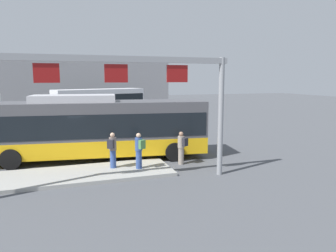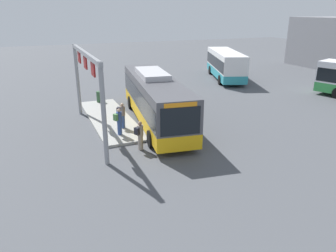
{
  "view_description": "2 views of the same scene",
  "coord_description": "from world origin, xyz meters",
  "px_view_note": "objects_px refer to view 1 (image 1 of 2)",
  "views": [
    {
      "loc": [
        -1.5,
        -16.84,
        4.32
      ],
      "look_at": [
        4.03,
        -0.57,
        1.69
      ],
      "focal_mm": 33.59,
      "sensor_mm": 36.0,
      "label": 1
    },
    {
      "loc": [
        19.88,
        -7.35,
        7.34
      ],
      "look_at": [
        4.06,
        -0.74,
        1.16
      ],
      "focal_mm": 34.07,
      "sensor_mm": 36.0,
      "label": 2
    }
  ],
  "objects_px": {
    "person_waiting_near": "(139,150)",
    "bus_main": "(92,126)",
    "bus_background_right": "(100,101)",
    "person_boarding": "(182,147)",
    "person_waiting_mid": "(113,149)"
  },
  "relations": [
    {
      "from": "person_boarding",
      "to": "person_waiting_mid",
      "type": "height_order",
      "value": "person_waiting_mid"
    },
    {
      "from": "bus_background_right",
      "to": "person_boarding",
      "type": "distance_m",
      "value": 21.89
    },
    {
      "from": "person_waiting_near",
      "to": "person_waiting_mid",
      "type": "xyz_separation_m",
      "value": [
        -1.14,
        0.5,
        0.0
      ]
    },
    {
      "from": "person_boarding",
      "to": "person_waiting_mid",
      "type": "distance_m",
      "value": 3.47
    },
    {
      "from": "bus_background_right",
      "to": "person_waiting_mid",
      "type": "xyz_separation_m",
      "value": [
        -1.98,
        -21.91,
        -0.73
      ]
    },
    {
      "from": "person_boarding",
      "to": "person_waiting_near",
      "type": "xyz_separation_m",
      "value": [
        -2.32,
        -0.59,
        0.16
      ]
    },
    {
      "from": "person_waiting_near",
      "to": "bus_main",
      "type": "bearing_deg",
      "value": 7.65
    },
    {
      "from": "bus_main",
      "to": "person_waiting_near",
      "type": "relative_size",
      "value": 7.32
    },
    {
      "from": "person_waiting_mid",
      "to": "bus_main",
      "type": "bearing_deg",
      "value": 44.34
    },
    {
      "from": "bus_main",
      "to": "bus_background_right",
      "type": "bearing_deg",
      "value": 90.21
    },
    {
      "from": "bus_background_right",
      "to": "person_boarding",
      "type": "height_order",
      "value": "bus_background_right"
    },
    {
      "from": "bus_main",
      "to": "person_waiting_mid",
      "type": "distance_m",
      "value": 2.72
    },
    {
      "from": "person_boarding",
      "to": "person_waiting_near",
      "type": "height_order",
      "value": "person_waiting_near"
    },
    {
      "from": "bus_background_right",
      "to": "person_waiting_near",
      "type": "bearing_deg",
      "value": -111.96
    },
    {
      "from": "bus_background_right",
      "to": "person_waiting_mid",
      "type": "relative_size",
      "value": 6.31
    }
  ]
}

